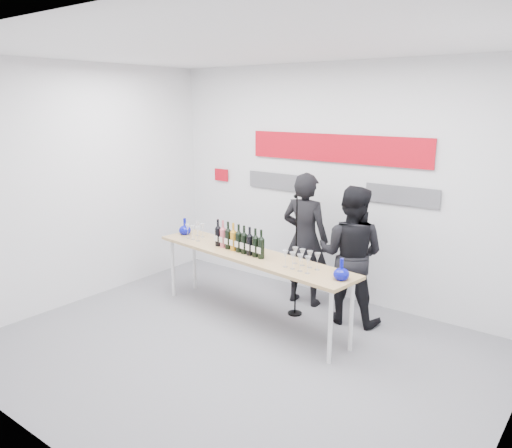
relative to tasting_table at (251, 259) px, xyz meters
The scene contains 12 objects.
ground 1.08m from the tasting_table, 63.23° to the right, with size 5.00×5.00×0.00m, color slate.
back_wall 1.55m from the tasting_table, 75.08° to the left, with size 5.00×0.04×3.00m, color silver.
signage 1.68m from the tasting_table, 77.09° to the left, with size 3.38×0.02×0.79m.
tasting_table is the anchor object (origin of this frame).
wine_bottles 0.28m from the tasting_table, behind, with size 0.80×0.17×0.33m.
decanter_left 1.25m from the tasting_table, behind, with size 0.16×0.16×0.21m, color #080C98, non-canonical shape.
decanter_right 1.25m from the tasting_table, ahead, with size 0.16×0.16×0.21m, color #080C98, non-canonical shape.
glasses_left 0.99m from the tasting_table, behind, with size 0.26×0.25×0.18m.
glasses_right 0.76m from the tasting_table, ahead, with size 0.38×0.26×0.18m.
presenter_left 0.86m from the tasting_table, 75.56° to the left, with size 0.61×0.40×1.69m, color black.
presenter_right 1.15m from the tasting_table, 36.72° to the left, with size 0.78×0.61×1.61m, color black.
mic_stand 0.63m from the tasting_table, 53.73° to the left, with size 0.17×0.17×1.49m.
Camera 1 is at (3.02, -3.64, 2.51)m, focal length 35.00 mm.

